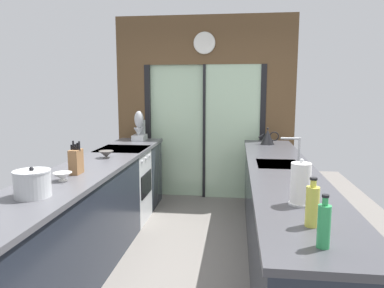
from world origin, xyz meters
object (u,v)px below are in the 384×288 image
Objects in this scene: mixing_bowl_near at (63,176)px; stock_pot at (32,184)px; soap_bottle_far at (312,205)px; paper_towel_roll at (301,184)px; knife_block at (76,161)px; oven_range at (124,185)px; kettle at (268,137)px; stand_mixer at (139,129)px; mixing_bowl_far at (106,154)px; soap_bottle_near at (324,225)px.

mixing_bowl_near is 0.60× the size of stock_pot.
paper_towel_roll is (0.00, 0.37, 0.02)m from soap_bottle_far.
paper_towel_roll is at bearing 90.00° from soap_bottle_far.
knife_block is 1.89m from paper_towel_roll.
paper_towel_roll reaches higher than knife_block.
mixing_bowl_near reaches higher than oven_range.
stock_pot is at bearing -124.56° from kettle.
stand_mixer reaches higher than soap_bottle_far.
kettle is 2.91m from soap_bottle_far.
kettle is at bearing 89.96° from soap_bottle_far.
stock_pot is (0.02, -2.03, 0.56)m from oven_range.
mixing_bowl_near is 0.55× the size of kettle.
kettle reaches higher than mixing_bowl_far.
soap_bottle_far reaches higher than mixing_bowl_far.
stand_mixer is (0.00, 2.33, 0.12)m from mixing_bowl_near.
kettle is 0.90× the size of paper_towel_roll.
stand_mixer is at bearing 88.56° from oven_range.
mixing_bowl_near is 0.96× the size of mixing_bowl_far.
mixing_bowl_far is 1.35m from stand_mixer.
mixing_bowl_near is at bearing -89.34° from oven_range.
knife_block is 0.68m from stock_pot.
kettle is (1.78, 1.17, 0.06)m from mixing_bowl_far.
kettle is 1.06× the size of soap_bottle_near.
oven_range is at bearing -162.72° from kettle.
stand_mixer reaches higher than oven_range.
mixing_bowl_far is 0.37× the size of stand_mixer.
mixing_bowl_near is 0.98m from mixing_bowl_far.
mixing_bowl_far is 0.61× the size of soap_bottle_near.
stand_mixer reaches higher than stock_pot.
mixing_bowl_near is at bearing 167.95° from paper_towel_roll.
oven_range is at bearing 127.45° from soap_bottle_far.
soap_bottle_near is 0.27m from soap_bottle_far.
paper_towel_roll is (1.78, -1.36, 0.09)m from mixing_bowl_far.
soap_bottle_far reaches higher than kettle.
mixing_bowl_near is 2.05m from soap_bottle_near.
stock_pot reaches higher than mixing_bowl_far.
mixing_bowl_far is 2.49m from soap_bottle_far.
stock_pot is at bearing 169.78° from soap_bottle_far.
knife_block is (0.00, 0.25, 0.07)m from mixing_bowl_near.
oven_range is 0.80m from mixing_bowl_far.
stand_mixer is 1.56× the size of kettle.
mixing_bowl_far is at bearing 142.56° from paper_towel_roll.
knife_block is 2.61m from kettle.
oven_range is 3.19× the size of knife_block.
soap_bottle_far reaches higher than stock_pot.
oven_range is 1.46m from knife_block.
stand_mixer is 1.79m from kettle.
stand_mixer is (-0.00, 2.08, 0.05)m from knife_block.
stock_pot is 3.14m from kettle.
mixing_bowl_near is 2.80m from kettle.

